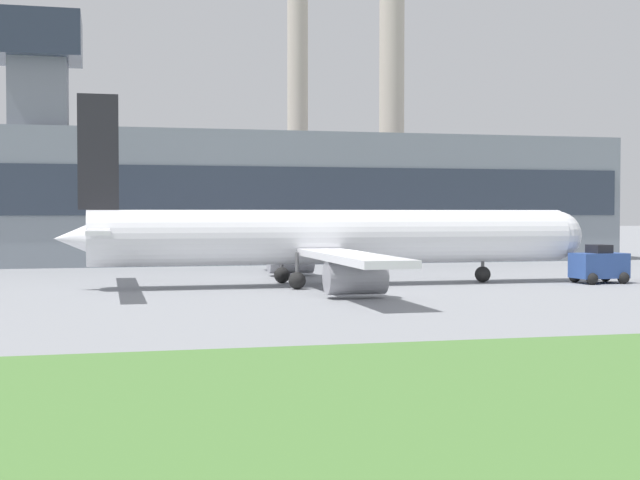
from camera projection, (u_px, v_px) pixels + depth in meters
The scene contains 6 objects.
ground_plane at pixel (351, 292), 46.79m from camera, with size 400.00×400.00×0.00m, color gray.
terminal_building at pixel (243, 195), 77.17m from camera, with size 62.68×14.29×20.33m.
smokestack_left at pixel (298, 79), 108.70m from camera, with size 2.90×2.90×40.76m.
smokestack_right at pixel (392, 77), 107.80m from camera, with size 3.49×3.49×40.87m.
airplane at pixel (328, 239), 51.31m from camera, with size 31.20×29.29×10.61m.
pushback_tug at pixel (599, 266), 52.90m from camera, with size 3.20×2.60×2.29m.
Camera 1 is at (-12.56, -44.99, 4.23)m, focal length 50.00 mm.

